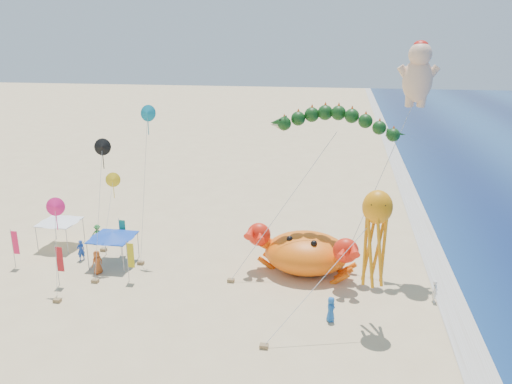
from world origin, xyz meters
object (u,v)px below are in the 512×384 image
at_px(crab_inflatable, 306,252).
at_px(octopus_kite, 375,231).
at_px(canopy_blue, 112,235).
at_px(dragon_kite, 335,126).
at_px(cherub_kite, 418,73).
at_px(canopy_white, 59,220).

relative_size(crab_inflatable, octopus_kite, 0.99).
bearing_deg(crab_inflatable, canopy_blue, -175.73).
distance_m(crab_inflatable, dragon_kite, 9.79).
bearing_deg(octopus_kite, crab_inflatable, 124.80).
distance_m(octopus_kite, canopy_blue, 20.86).
distance_m(crab_inflatable, octopus_kite, 9.15).
distance_m(cherub_kite, canopy_white, 31.31).
bearing_deg(dragon_kite, octopus_kite, -71.44).
bearing_deg(crab_inflatable, octopus_kite, -55.20).
relative_size(crab_inflatable, canopy_white, 2.62).
xyz_separation_m(dragon_kite, cherub_kite, (5.62, 0.69, 3.83)).
relative_size(cherub_kite, canopy_white, 5.18).
bearing_deg(crab_inflatable, canopy_white, 176.45).
distance_m(dragon_kite, octopus_kite, 10.09).
bearing_deg(canopy_white, canopy_blue, -22.09).
distance_m(dragon_kite, canopy_white, 24.64).
bearing_deg(cherub_kite, crab_inflatable, -161.05).
bearing_deg(canopy_white, octopus_kite, -16.88).
bearing_deg(cherub_kite, canopy_white, -177.60).
distance_m(crab_inflatable, cherub_kite, 15.40).
height_order(cherub_kite, canopy_blue, cherub_kite).
bearing_deg(octopus_kite, dragon_kite, 108.56).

